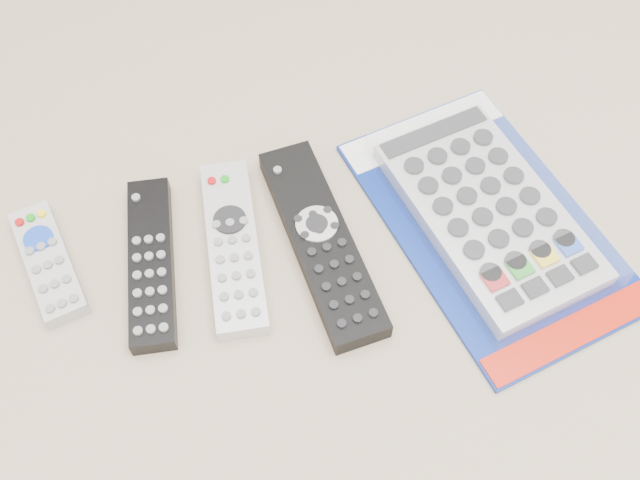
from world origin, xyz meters
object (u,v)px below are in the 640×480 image
object	(u,v)px
remote_silver_dvd	(233,246)
remote_small_grey	(48,262)
remote_slim_black	(151,262)
remote_large_black	(321,241)
jumbo_remote_packaged	(489,210)

from	to	relation	value
remote_silver_dvd	remote_small_grey	bearing A→B (deg)	176.36
remote_small_grey	remote_silver_dvd	xyz separation A→B (m)	(0.18, -0.03, 0.00)
remote_slim_black	remote_large_black	xyz separation A→B (m)	(0.17, -0.02, 0.00)
remote_silver_dvd	remote_large_black	xyz separation A→B (m)	(0.09, -0.02, 0.00)
remote_large_black	jumbo_remote_packaged	distance (m)	0.17
remote_small_grey	remote_silver_dvd	world-z (taller)	remote_silver_dvd
remote_small_grey	remote_slim_black	distance (m)	0.10
remote_slim_black	jumbo_remote_packaged	distance (m)	0.35
remote_small_grey	remote_silver_dvd	bearing A→B (deg)	-21.60
remote_small_grey	jumbo_remote_packaged	xyz separation A→B (m)	(0.44, -0.07, 0.01)
remote_large_black	jumbo_remote_packaged	world-z (taller)	jumbo_remote_packaged
remote_silver_dvd	jumbo_remote_packaged	xyz separation A→B (m)	(0.26, -0.03, 0.01)
remote_small_grey	remote_large_black	size ratio (longest dim) A/B	0.59
remote_large_black	jumbo_remote_packaged	bearing A→B (deg)	-9.23
remote_slim_black	remote_silver_dvd	xyz separation A→B (m)	(0.08, -0.00, 0.00)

